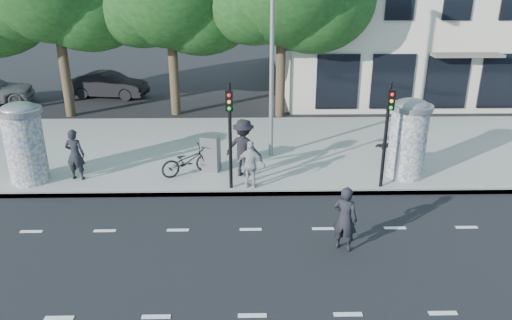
{
  "coord_description": "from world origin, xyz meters",
  "views": [
    {
      "loc": [
        -0.09,
        -10.64,
        6.86
      ],
      "look_at": [
        0.19,
        3.5,
        1.23
      ],
      "focal_mm": 35.0,
      "sensor_mm": 36.0,
      "label": 1
    }
  ],
  "objects_px": {
    "traffic_pole_far": "(387,125)",
    "ped_d": "(244,148)",
    "ped_f": "(399,149)",
    "car_mid": "(109,85)",
    "traffic_pole_near": "(230,126)",
    "man_road": "(345,219)",
    "ad_column_left": "(24,141)",
    "street_lamp": "(272,28)",
    "cabinet_left": "(211,153)",
    "bicycle": "(187,161)",
    "ped_b": "(75,155)",
    "ad_column_right": "(408,137)",
    "ped_e": "(251,165)",
    "cabinet_right": "(405,161)"
  },
  "relations": [
    {
      "from": "ad_column_right",
      "to": "traffic_pole_near",
      "type": "relative_size",
      "value": 0.78
    },
    {
      "from": "traffic_pole_far",
      "to": "bicycle",
      "type": "bearing_deg",
      "value": 169.6
    },
    {
      "from": "man_road",
      "to": "bicycle",
      "type": "relative_size",
      "value": 0.93
    },
    {
      "from": "traffic_pole_near",
      "to": "ped_f",
      "type": "bearing_deg",
      "value": 12.15
    },
    {
      "from": "traffic_pole_far",
      "to": "bicycle",
      "type": "distance_m",
      "value": 6.59
    },
    {
      "from": "ad_column_left",
      "to": "bicycle",
      "type": "height_order",
      "value": "ad_column_left"
    },
    {
      "from": "bicycle",
      "to": "car_mid",
      "type": "relative_size",
      "value": 0.45
    },
    {
      "from": "car_mid",
      "to": "ped_b",
      "type": "bearing_deg",
      "value": -161.58
    },
    {
      "from": "ped_b",
      "to": "ped_f",
      "type": "distance_m",
      "value": 10.74
    },
    {
      "from": "traffic_pole_near",
      "to": "traffic_pole_far",
      "type": "bearing_deg",
      "value": 0.0
    },
    {
      "from": "traffic_pole_far",
      "to": "ped_e",
      "type": "xyz_separation_m",
      "value": [
        -4.16,
        0.06,
        -1.3
      ]
    },
    {
      "from": "ad_column_left",
      "to": "cabinet_left",
      "type": "height_order",
      "value": "ad_column_left"
    },
    {
      "from": "ped_d",
      "to": "ped_f",
      "type": "relative_size",
      "value": 1.19
    },
    {
      "from": "ped_d",
      "to": "ped_f",
      "type": "height_order",
      "value": "ped_d"
    },
    {
      "from": "ad_column_left",
      "to": "ped_d",
      "type": "xyz_separation_m",
      "value": [
        7.0,
        0.33,
        -0.41
      ]
    },
    {
      "from": "ped_f",
      "to": "ped_d",
      "type": "bearing_deg",
      "value": 2.99
    },
    {
      "from": "ped_e",
      "to": "cabinet_left",
      "type": "distance_m",
      "value": 1.98
    },
    {
      "from": "car_mid",
      "to": "ped_d",
      "type": "bearing_deg",
      "value": -137.47
    },
    {
      "from": "cabinet_right",
      "to": "car_mid",
      "type": "xyz_separation_m",
      "value": [
        -12.61,
        11.61,
        -0.11
      ]
    },
    {
      "from": "ad_column_left",
      "to": "ped_b",
      "type": "relative_size",
      "value": 1.54
    },
    {
      "from": "ped_d",
      "to": "ped_e",
      "type": "xyz_separation_m",
      "value": [
        0.24,
        -0.98,
        -0.2
      ]
    },
    {
      "from": "ped_b",
      "to": "bicycle",
      "type": "xyz_separation_m",
      "value": [
        3.61,
        0.32,
        -0.37
      ]
    },
    {
      "from": "ped_f",
      "to": "cabinet_right",
      "type": "bearing_deg",
      "value": 95.6
    },
    {
      "from": "ped_d",
      "to": "bicycle",
      "type": "xyz_separation_m",
      "value": [
        -1.89,
        0.12,
        -0.49
      ]
    },
    {
      "from": "traffic_pole_near",
      "to": "street_lamp",
      "type": "height_order",
      "value": "street_lamp"
    },
    {
      "from": "traffic_pole_far",
      "to": "street_lamp",
      "type": "bearing_deg",
      "value": 140.12
    },
    {
      "from": "ped_b",
      "to": "man_road",
      "type": "xyz_separation_m",
      "value": [
        8.06,
        -4.26,
        -0.15
      ]
    },
    {
      "from": "ped_f",
      "to": "car_mid",
      "type": "distance_m",
      "value": 16.7
    },
    {
      "from": "street_lamp",
      "to": "cabinet_left",
      "type": "relative_size",
      "value": 6.46
    },
    {
      "from": "ped_b",
      "to": "ped_d",
      "type": "distance_m",
      "value": 5.5
    },
    {
      "from": "ped_e",
      "to": "cabinet_left",
      "type": "bearing_deg",
      "value": -31.13
    },
    {
      "from": "car_mid",
      "to": "traffic_pole_near",
      "type": "bearing_deg",
      "value": -141.16
    },
    {
      "from": "traffic_pole_far",
      "to": "ped_d",
      "type": "distance_m",
      "value": 4.65
    },
    {
      "from": "traffic_pole_near",
      "to": "bicycle",
      "type": "distance_m",
      "value": 2.47
    },
    {
      "from": "ad_column_left",
      "to": "traffic_pole_near",
      "type": "height_order",
      "value": "traffic_pole_near"
    },
    {
      "from": "cabinet_left",
      "to": "car_mid",
      "type": "xyz_separation_m",
      "value": [
        -6.2,
        10.73,
        -0.09
      ]
    },
    {
      "from": "cabinet_right",
      "to": "traffic_pole_near",
      "type": "bearing_deg",
      "value": -162.83
    },
    {
      "from": "ad_column_left",
      "to": "cabinet_right",
      "type": "xyz_separation_m",
      "value": [
        12.28,
        -0.1,
        -0.74
      ]
    },
    {
      "from": "man_road",
      "to": "cabinet_right",
      "type": "xyz_separation_m",
      "value": [
        2.72,
        4.02,
        -0.07
      ]
    },
    {
      "from": "traffic_pole_near",
      "to": "man_road",
      "type": "height_order",
      "value": "traffic_pole_near"
    },
    {
      "from": "ped_e",
      "to": "traffic_pole_near",
      "type": "bearing_deg",
      "value": 20.28
    },
    {
      "from": "traffic_pole_near",
      "to": "cabinet_left",
      "type": "xyz_separation_m",
      "value": [
        -0.73,
        1.49,
        -1.46
      ]
    },
    {
      "from": "ad_column_left",
      "to": "traffic_pole_far",
      "type": "relative_size",
      "value": 0.78
    },
    {
      "from": "ad_column_right",
      "to": "street_lamp",
      "type": "distance_m",
      "value": 5.81
    },
    {
      "from": "bicycle",
      "to": "traffic_pole_far",
      "type": "bearing_deg",
      "value": -129.08
    },
    {
      "from": "ped_f",
      "to": "bicycle",
      "type": "height_order",
      "value": "ped_f"
    },
    {
      "from": "ped_e",
      "to": "car_mid",
      "type": "relative_size",
      "value": 0.38
    },
    {
      "from": "man_road",
      "to": "traffic_pole_near",
      "type": "bearing_deg",
      "value": -19.14
    },
    {
      "from": "ad_column_right",
      "to": "bicycle",
      "type": "distance_m",
      "value": 7.35
    },
    {
      "from": "traffic_pole_far",
      "to": "car_mid",
      "type": "height_order",
      "value": "traffic_pole_far"
    }
  ]
}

